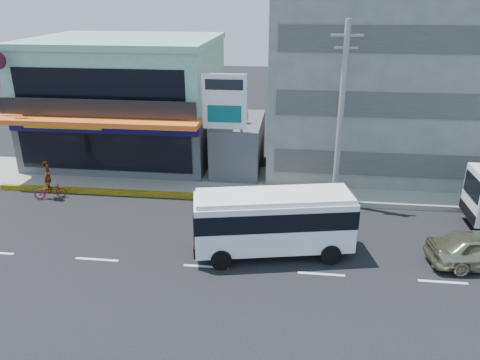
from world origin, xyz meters
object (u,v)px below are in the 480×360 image
(shop_building, at_px, (129,103))
(billboard, at_px, (225,108))
(satellite_dish, at_px, (237,123))
(motorcycle_rider, at_px, (50,186))
(concrete_building, at_px, (396,61))
(minibus, at_px, (273,219))
(utility_pole_near, at_px, (341,115))

(shop_building, relative_size, billboard, 1.80)
(satellite_dish, xyz_separation_m, motorcycle_rider, (-10.36, -4.81, -2.82))
(concrete_building, xyz_separation_m, minibus, (-7.17, -13.50, -5.23))
(satellite_dish, height_order, utility_pole_near, utility_pole_near)
(concrete_building, bearing_deg, motorcycle_rider, -156.60)
(billboard, bearing_deg, concrete_building, 28.92)
(utility_pole_near, bearing_deg, billboard, 164.52)
(satellite_dish, xyz_separation_m, utility_pole_near, (6.00, -3.60, 1.57))
(minibus, bearing_deg, satellite_dish, 106.59)
(satellite_dish, distance_m, minibus, 10.07)
(shop_building, height_order, utility_pole_near, utility_pole_near)
(shop_building, xyz_separation_m, utility_pole_near, (14.00, -6.55, 1.15))
(billboard, height_order, minibus, billboard)
(utility_pole_near, bearing_deg, motorcycle_rider, -175.78)
(concrete_building, height_order, motorcycle_rider, concrete_building)
(shop_building, bearing_deg, utility_pole_near, -25.06)
(satellite_dish, xyz_separation_m, minibus, (2.83, -9.50, -1.80))
(shop_building, relative_size, minibus, 1.67)
(utility_pole_near, bearing_deg, shop_building, 154.94)
(shop_building, bearing_deg, billboard, -32.32)
(satellite_dish, relative_size, billboard, 0.22)
(concrete_building, xyz_separation_m, billboard, (-10.50, -5.80, -2.07))
(satellite_dish, distance_m, billboard, 2.31)
(shop_building, relative_size, motorcycle_rider, 5.42)
(shop_building, bearing_deg, minibus, -48.97)
(utility_pole_near, height_order, motorcycle_rider, utility_pole_near)
(satellite_dish, height_order, motorcycle_rider, satellite_dish)
(shop_building, height_order, satellite_dish, shop_building)
(utility_pole_near, bearing_deg, minibus, -118.25)
(concrete_building, bearing_deg, minibus, -117.98)
(shop_building, height_order, minibus, shop_building)
(concrete_building, relative_size, satellite_dish, 10.67)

